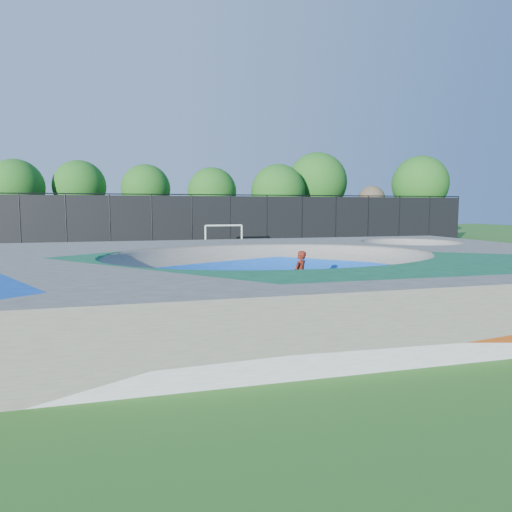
% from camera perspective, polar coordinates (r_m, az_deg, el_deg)
% --- Properties ---
extents(ground, '(120.00, 120.00, 0.00)m').
position_cam_1_polar(ground, '(15.08, 2.01, -5.34)').
color(ground, '#28621B').
rests_on(ground, ground).
extents(skate_deck, '(22.00, 14.00, 1.50)m').
position_cam_1_polar(skate_deck, '(14.95, 2.03, -2.52)').
color(skate_deck, gray).
rests_on(skate_deck, ground).
extents(skater, '(0.69, 0.66, 1.59)m').
position_cam_1_polar(skater, '(14.96, 5.54, -2.38)').
color(skater, red).
rests_on(skater, ground).
extents(skateboard, '(0.75, 0.65, 0.05)m').
position_cam_1_polar(skateboard, '(15.09, 5.51, -5.26)').
color(skateboard, black).
rests_on(skateboard, ground).
extents(soccer_goal, '(2.74, 0.12, 1.80)m').
position_cam_1_polar(soccer_goal, '(32.41, -4.04, 2.95)').
color(soccer_goal, white).
rests_on(soccer_goal, ground).
extents(fence, '(48.09, 0.09, 4.04)m').
position_cam_1_polar(fence, '(35.41, -8.03, 4.54)').
color(fence, black).
rests_on(fence, ground).
extents(treeline, '(54.23, 7.23, 8.31)m').
position_cam_1_polar(treeline, '(40.75, -9.66, 8.73)').
color(treeline, '#423021').
rests_on(treeline, ground).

